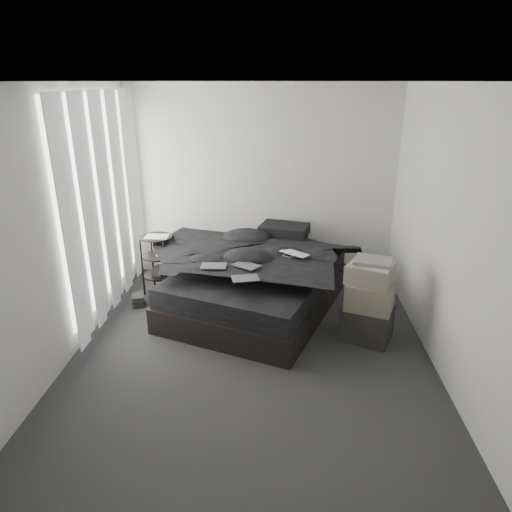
# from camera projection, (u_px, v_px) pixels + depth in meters

# --- Properties ---
(floor) EXTENTS (3.60, 4.20, 0.01)m
(floor) POSITION_uv_depth(u_px,v_px,m) (252.00, 352.00, 4.68)
(floor) COLOR #2D2D30
(floor) RESTS_ON ground
(ceiling) EXTENTS (3.60, 4.20, 0.01)m
(ceiling) POSITION_uv_depth(u_px,v_px,m) (250.00, 81.00, 3.75)
(ceiling) COLOR white
(ceiling) RESTS_ON ground
(wall_back) EXTENTS (3.60, 0.01, 2.60)m
(wall_back) POSITION_uv_depth(u_px,v_px,m) (262.00, 184.00, 6.17)
(wall_back) COLOR silver
(wall_back) RESTS_ON ground
(wall_front) EXTENTS (3.60, 0.01, 2.60)m
(wall_front) POSITION_uv_depth(u_px,v_px,m) (222.00, 362.00, 2.26)
(wall_front) COLOR silver
(wall_front) RESTS_ON ground
(wall_left) EXTENTS (0.01, 4.20, 2.60)m
(wall_left) POSITION_uv_depth(u_px,v_px,m) (62.00, 228.00, 4.31)
(wall_left) COLOR silver
(wall_left) RESTS_ON ground
(wall_right) EXTENTS (0.01, 4.20, 2.60)m
(wall_right) POSITION_uv_depth(u_px,v_px,m) (449.00, 235.00, 4.12)
(wall_right) COLOR silver
(wall_right) RESTS_ON ground
(window_left) EXTENTS (0.02, 2.00, 2.30)m
(window_left) POSITION_uv_depth(u_px,v_px,m) (99.00, 200.00, 5.13)
(window_left) COLOR white
(window_left) RESTS_ON wall_left
(curtain_left) EXTENTS (0.06, 2.12, 2.48)m
(curtain_left) POSITION_uv_depth(u_px,v_px,m) (104.00, 206.00, 5.16)
(curtain_left) COLOR white
(curtain_left) RESTS_ON wall_left
(bed) EXTENTS (2.33, 2.64, 0.30)m
(bed) POSITION_uv_depth(u_px,v_px,m) (258.00, 295.00, 5.58)
(bed) COLOR black
(bed) RESTS_ON floor
(mattress) EXTENTS (2.25, 2.56, 0.23)m
(mattress) POSITION_uv_depth(u_px,v_px,m) (258.00, 275.00, 5.48)
(mattress) COLOR black
(mattress) RESTS_ON bed
(duvet) EXTENTS (2.18, 2.33, 0.26)m
(duvet) POSITION_uv_depth(u_px,v_px,m) (256.00, 258.00, 5.35)
(duvet) COLOR black
(duvet) RESTS_ON mattress
(pillow_lower) EXTENTS (0.78, 0.65, 0.15)m
(pillow_lower) POSITION_uv_depth(u_px,v_px,m) (280.00, 239.00, 6.16)
(pillow_lower) COLOR black
(pillow_lower) RESTS_ON mattress
(pillow_upper) EXTENTS (0.71, 0.57, 0.14)m
(pillow_upper) POSITION_uv_depth(u_px,v_px,m) (284.00, 230.00, 6.06)
(pillow_upper) COLOR black
(pillow_upper) RESTS_ON pillow_lower
(laptop) EXTENTS (0.42, 0.40, 0.03)m
(laptop) POSITION_uv_depth(u_px,v_px,m) (292.00, 249.00, 5.24)
(laptop) COLOR silver
(laptop) RESTS_ON duvet
(comic_a) EXTENTS (0.28, 0.19, 0.01)m
(comic_a) POSITION_uv_depth(u_px,v_px,m) (213.00, 259.00, 4.95)
(comic_a) COLOR black
(comic_a) RESTS_ON duvet
(comic_b) EXTENTS (0.33, 0.30, 0.01)m
(comic_b) POSITION_uv_depth(u_px,v_px,m) (246.00, 258.00, 4.96)
(comic_b) COLOR black
(comic_b) RESTS_ON duvet
(comic_c) EXTENTS (0.31, 0.24, 0.01)m
(comic_c) POSITION_uv_depth(u_px,v_px,m) (245.00, 270.00, 4.64)
(comic_c) COLOR black
(comic_c) RESTS_ON duvet
(side_stand) EXTENTS (0.47, 0.47, 0.75)m
(side_stand) POSITION_uv_depth(u_px,v_px,m) (159.00, 264.00, 5.91)
(side_stand) COLOR black
(side_stand) RESTS_ON floor
(papers) EXTENTS (0.29, 0.22, 0.02)m
(papers) POSITION_uv_depth(u_px,v_px,m) (157.00, 237.00, 5.76)
(papers) COLOR white
(papers) RESTS_ON side_stand
(floor_books) EXTENTS (0.20, 0.24, 0.14)m
(floor_books) POSITION_uv_depth(u_px,v_px,m) (138.00, 300.00, 5.64)
(floor_books) COLOR black
(floor_books) RESTS_ON floor
(box_lower) EXTENTS (0.62, 0.56, 0.37)m
(box_lower) POSITION_uv_depth(u_px,v_px,m) (367.00, 323.00, 4.87)
(box_lower) COLOR black
(box_lower) RESTS_ON floor
(box_mid) EXTENTS (0.57, 0.51, 0.28)m
(box_mid) POSITION_uv_depth(u_px,v_px,m) (370.00, 296.00, 4.74)
(box_mid) COLOR #6A6454
(box_mid) RESTS_ON box_lower
(box_upper) EXTENTS (0.56, 0.52, 0.20)m
(box_upper) POSITION_uv_depth(u_px,v_px,m) (370.00, 274.00, 4.67)
(box_upper) COLOR #6A6454
(box_upper) RESTS_ON box_mid
(art_book_white) EXTENTS (0.47, 0.43, 0.04)m
(art_book_white) POSITION_uv_depth(u_px,v_px,m) (372.00, 264.00, 4.63)
(art_book_white) COLOR silver
(art_book_white) RESTS_ON box_upper
(art_book_snake) EXTENTS (0.44, 0.40, 0.03)m
(art_book_snake) POSITION_uv_depth(u_px,v_px,m) (374.00, 261.00, 4.60)
(art_book_snake) COLOR silver
(art_book_snake) RESTS_ON art_book_white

